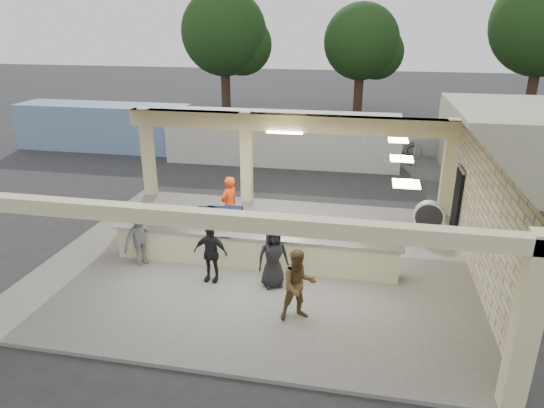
% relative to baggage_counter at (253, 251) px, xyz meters
% --- Properties ---
extents(ground, '(120.00, 120.00, 0.00)m').
position_rel_baggage_counter_xyz_m(ground, '(0.00, 0.50, -0.59)').
color(ground, '#262628').
rests_on(ground, ground).
extents(pavilion, '(12.01, 10.00, 3.55)m').
position_rel_baggage_counter_xyz_m(pavilion, '(0.21, 1.16, 0.76)').
color(pavilion, '#64615D').
rests_on(pavilion, ground).
extents(baggage_counter, '(8.20, 0.58, 0.98)m').
position_rel_baggage_counter_xyz_m(baggage_counter, '(0.00, 0.00, 0.00)').
color(baggage_counter, beige).
rests_on(baggage_counter, pavilion).
extents(luggage_cart, '(2.30, 1.49, 1.31)m').
position_rel_baggage_counter_xyz_m(luggage_cart, '(-1.26, 1.02, 0.24)').
color(luggage_cart, silver).
rests_on(luggage_cart, pavilion).
extents(drum_fan, '(1.01, 0.54, 1.09)m').
position_rel_baggage_counter_xyz_m(drum_fan, '(5.08, 3.40, 0.09)').
color(drum_fan, silver).
rests_on(drum_fan, pavilion).
extents(baggage_handler, '(0.66, 0.80, 1.93)m').
position_rel_baggage_counter_xyz_m(baggage_handler, '(-1.30, 2.13, 0.48)').
color(baggage_handler, '#F83D0D').
rests_on(baggage_handler, pavilion).
extents(passenger_a, '(0.93, 0.69, 1.75)m').
position_rel_baggage_counter_xyz_m(passenger_a, '(1.62, -2.29, 0.39)').
color(passenger_a, brown).
rests_on(passenger_a, pavilion).
extents(passenger_b, '(0.95, 0.39, 1.60)m').
position_rel_baggage_counter_xyz_m(passenger_b, '(-0.92, -0.99, 0.31)').
color(passenger_b, black).
rests_on(passenger_b, pavilion).
extents(passenger_c, '(0.90, 1.11, 1.66)m').
position_rel_baggage_counter_xyz_m(passenger_c, '(-3.15, -0.50, 0.35)').
color(passenger_c, '#4D4E52').
rests_on(passenger_c, pavilion).
extents(passenger_d, '(0.89, 0.66, 1.68)m').
position_rel_baggage_counter_xyz_m(passenger_d, '(0.76, -0.95, 0.36)').
color(passenger_d, black).
rests_on(passenger_d, pavilion).
extents(car_white_a, '(5.31, 2.61, 1.50)m').
position_rel_baggage_counter_xyz_m(car_white_a, '(7.17, 14.20, 0.16)').
color(car_white_a, silver).
rests_on(car_white_a, ground).
extents(car_white_b, '(5.31, 3.09, 1.58)m').
position_rel_baggage_counter_xyz_m(car_white_b, '(11.40, 14.99, 0.20)').
color(car_white_b, silver).
rests_on(car_white_b, ground).
extents(car_dark, '(4.16, 2.03, 1.33)m').
position_rel_baggage_counter_xyz_m(car_dark, '(7.52, 15.60, 0.08)').
color(car_dark, black).
rests_on(car_dark, ground).
extents(container_white, '(11.35, 2.38, 2.45)m').
position_rel_baggage_counter_xyz_m(container_white, '(-1.18, 11.16, 0.64)').
color(container_white, silver).
rests_on(container_white, ground).
extents(container_blue, '(9.37, 2.26, 2.44)m').
position_rel_baggage_counter_xyz_m(container_blue, '(-11.25, 12.01, 0.63)').
color(container_blue, '#7F9CCB').
rests_on(container_blue, ground).
extents(tree_left, '(6.60, 6.30, 9.00)m').
position_rel_baggage_counter_xyz_m(tree_left, '(-7.68, 24.66, 5.00)').
color(tree_left, '#382619').
rests_on(tree_left, ground).
extents(tree_mid, '(6.00, 5.60, 8.00)m').
position_rel_baggage_counter_xyz_m(tree_mid, '(2.32, 26.66, 4.38)').
color(tree_mid, '#382619').
rests_on(tree_mid, ground).
extents(adjacent_building, '(6.00, 8.00, 3.20)m').
position_rel_baggage_counter_xyz_m(adjacent_building, '(9.50, 10.50, 1.01)').
color(adjacent_building, '#BDBC96').
rests_on(adjacent_building, ground).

